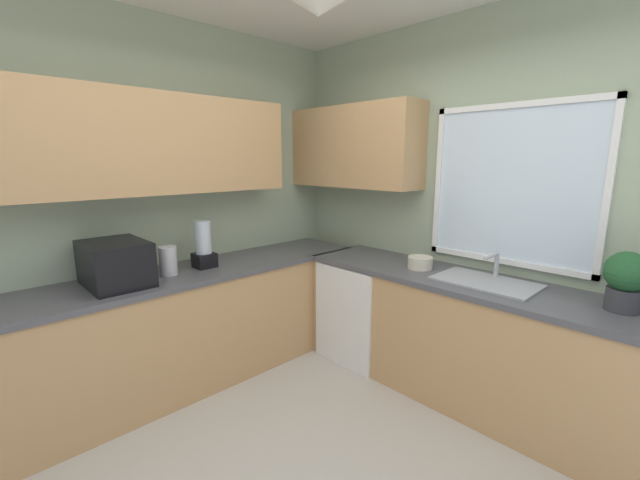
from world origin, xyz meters
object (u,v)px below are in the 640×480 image
object	(u,v)px
dishwasher	(365,309)
blender_appliance	(204,247)
potted_plant	(626,279)
kettle	(168,261)
microwave	(115,263)
bowl	(420,263)
sink_assembly	(486,281)

from	to	relation	value
dishwasher	blender_appliance	size ratio (longest dim) A/B	2.32
potted_plant	kettle	bearing A→B (deg)	-147.78
blender_appliance	microwave	bearing A→B (deg)	-90.00
kettle	bowl	world-z (taller)	kettle
kettle	potted_plant	bearing A→B (deg)	32.22
dishwasher	kettle	size ratio (longest dim) A/B	4.02
bowl	microwave	bearing A→B (deg)	-122.99
dishwasher	microwave	size ratio (longest dim) A/B	1.74
microwave	blender_appliance	xyz separation A→B (m)	(0.00, 0.63, 0.02)
dishwasher	sink_assembly	size ratio (longest dim) A/B	1.30
dishwasher	blender_appliance	distance (m)	1.46
dishwasher	kettle	xyz separation A→B (m)	(-0.64, -1.43, 0.57)
potted_plant	blender_appliance	bearing A→B (deg)	-153.20
microwave	kettle	world-z (taller)	microwave
dishwasher	bowl	xyz separation A→B (m)	(0.51, 0.03, 0.51)
sink_assembly	potted_plant	bearing A→B (deg)	3.42
kettle	sink_assembly	size ratio (longest dim) A/B	0.32
potted_plant	sink_assembly	bearing A→B (deg)	-176.58
kettle	sink_assembly	distance (m)	2.21
potted_plant	bowl	world-z (taller)	potted_plant
microwave	sink_assembly	size ratio (longest dim) A/B	0.75
sink_assembly	bowl	xyz separation A→B (m)	(-0.51, -0.01, 0.03)
blender_appliance	sink_assembly	bearing A→B (deg)	35.03
sink_assembly	blender_appliance	size ratio (longest dim) A/B	1.79
potted_plant	blender_appliance	world-z (taller)	blender_appliance
microwave	kettle	bearing A→B (deg)	86.65
dishwasher	potted_plant	xyz separation A→B (m)	(1.75, 0.08, 0.64)
microwave	potted_plant	xyz separation A→B (m)	(2.41, 1.85, 0.04)
potted_plant	blender_appliance	distance (m)	2.70
dishwasher	potted_plant	distance (m)	1.87
microwave	blender_appliance	world-z (taller)	blender_appliance
bowl	blender_appliance	bearing A→B (deg)	-135.00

